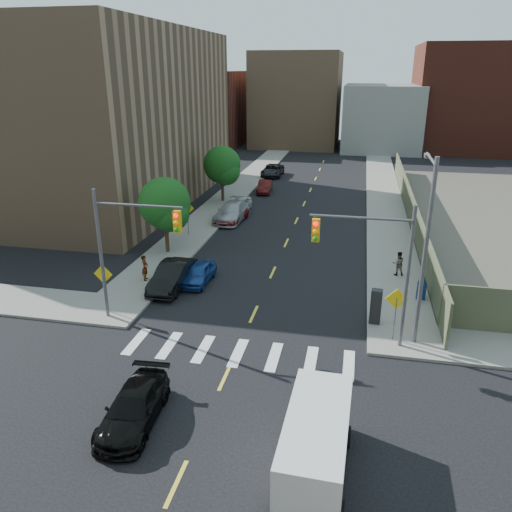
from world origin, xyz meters
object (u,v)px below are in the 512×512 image
at_px(parked_car_white, 240,204).
at_px(parked_car_grey, 272,170).
at_px(parked_car_blue, 199,273).
at_px(parked_car_red, 231,215).
at_px(cargo_van, 316,441).
at_px(parked_car_black, 173,276).
at_px(parked_car_maroon, 265,187).
at_px(black_sedan, 134,408).
at_px(mailbox, 421,289).
at_px(parked_car_silver, 232,212).
at_px(pedestrian_west, 145,268).
at_px(payphone, 376,306).
at_px(pedestrian_east, 398,263).

relative_size(parked_car_white, parked_car_grey, 0.77).
xyz_separation_m(parked_car_blue, parked_car_grey, (-1.16, 32.97, 0.10)).
relative_size(parked_car_red, cargo_van, 0.87).
height_order(parked_car_black, parked_car_maroon, parked_car_black).
xyz_separation_m(black_sedan, mailbox, (11.53, 12.99, 0.08)).
distance_m(parked_car_maroon, parked_car_grey, 8.71).
height_order(parked_car_black, parked_car_grey, parked_car_black).
bearing_deg(parked_car_red, parked_car_white, 95.64).
bearing_deg(parked_car_maroon, parked_car_blue, -93.24).
height_order(parked_car_black, parked_car_white, parked_car_black).
distance_m(parked_car_maroon, cargo_van, 39.38).
xyz_separation_m(parked_car_silver, pedestrian_west, (-1.96, -14.03, 0.16)).
relative_size(black_sedan, mailbox, 3.76).
bearing_deg(mailbox, payphone, -125.92).
bearing_deg(parked_car_white, payphone, -57.64).
bearing_deg(parked_car_black, parked_car_silver, 90.71).
xyz_separation_m(parked_car_maroon, parked_car_grey, (-0.70, 8.68, 0.07)).
bearing_deg(payphone, cargo_van, -94.83).
distance_m(cargo_van, pedestrian_west, 17.85).
distance_m(parked_car_silver, pedestrian_west, 14.17).
height_order(parked_car_silver, mailbox, parked_car_silver).
height_order(parked_car_maroon, mailbox, mailbox).
xyz_separation_m(cargo_van, pedestrian_west, (-11.76, 13.43, -0.26)).
xyz_separation_m(parked_car_maroon, cargo_van, (8.96, -38.34, 0.58)).
relative_size(parked_car_black, parked_car_maroon, 1.22).
height_order(parked_car_blue, cargo_van, cargo_van).
xyz_separation_m(parked_car_white, pedestrian_east, (13.38, -13.15, 0.26)).
bearing_deg(parked_car_black, pedestrian_east, 19.08).
distance_m(parked_car_red, mailbox, 19.37).
relative_size(payphone, pedestrian_west, 1.15).
xyz_separation_m(parked_car_maroon, black_sedan, (2.11, -37.28, 0.01)).
height_order(parked_car_maroon, payphone, payphone).
bearing_deg(payphone, parked_car_silver, 131.33).
xyz_separation_m(mailbox, pedestrian_west, (-16.43, -0.62, 0.23)).
xyz_separation_m(parked_car_red, black_sedan, (2.93, -25.88, 0.03)).
bearing_deg(pedestrian_west, parked_car_silver, -19.14).
bearing_deg(black_sedan, pedestrian_west, 107.85).
bearing_deg(parked_car_maroon, parked_car_red, -98.47).
relative_size(parked_car_maroon, pedestrian_east, 2.47).
xyz_separation_m(black_sedan, pedestrian_west, (-4.90, 12.37, 0.31)).
bearing_deg(parked_car_white, pedestrian_west, -94.89).
height_order(parked_car_black, cargo_van, cargo_van).
height_order(black_sedan, pedestrian_east, pedestrian_east).
bearing_deg(pedestrian_east, mailbox, 100.26).
height_order(parked_car_black, parked_car_red, parked_car_black).
bearing_deg(pedestrian_west, payphone, -112.73).
bearing_deg(parked_car_blue, parked_car_white, 96.36).
height_order(parked_car_red, cargo_van, cargo_van).
height_order(parked_car_white, cargo_van, cargo_van).
height_order(parked_car_red, parked_car_grey, parked_car_grey).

